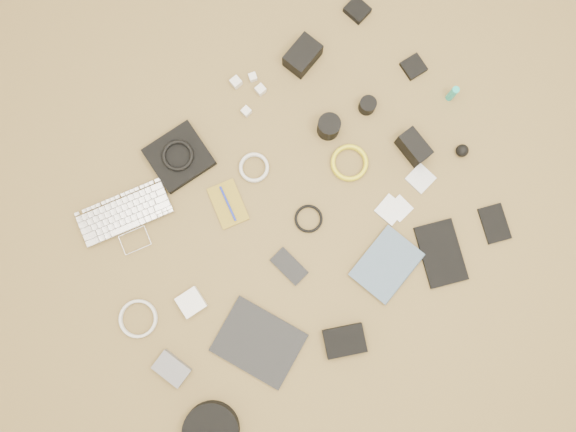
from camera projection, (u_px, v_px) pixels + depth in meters
room_shell at (311, 111)px, 0.70m from camera, size 4.04×4.04×2.58m
laptop at (130, 225)px, 1.92m from camera, size 0.36×0.29×0.03m
headphone_pouch at (179, 157)px, 1.95m from camera, size 0.20×0.19×0.03m
headphones at (178, 155)px, 1.92m from camera, size 0.12×0.12×0.01m
charger_a at (236, 82)px, 1.98m from camera, size 0.04×0.04×0.03m
charger_b at (261, 90)px, 1.98m from camera, size 0.03×0.03×0.03m
charger_c at (253, 77)px, 1.98m from camera, size 0.03×0.03×0.02m
charger_d at (246, 111)px, 1.97m from camera, size 0.03×0.03×0.03m
dslr_camera at (303, 56)px, 1.97m from camera, size 0.14×0.11×0.07m
lens_pouch at (357, 10)px, 2.01m from camera, size 0.08×0.09×0.03m
notebook_olive at (228, 204)px, 1.94m from camera, size 0.13×0.17×0.01m
pen_blue at (228, 204)px, 1.93m from camera, size 0.03×0.13×0.01m
cable_white_a at (254, 168)px, 1.95m from camera, size 0.11×0.11×0.01m
lens_a at (329, 127)px, 1.93m from camera, size 0.10×0.10×0.08m
lens_b at (367, 105)px, 1.96m from camera, size 0.08×0.08×0.05m
card_reader at (414, 67)px, 1.99m from camera, size 0.08×0.08×0.02m
power_brick at (191, 302)px, 1.89m from camera, size 0.08×0.08×0.03m
cable_white_b at (139, 319)px, 1.90m from camera, size 0.15×0.15×0.01m
cable_black at (309, 219)px, 1.94m from camera, size 0.12×0.12×0.01m
cable_yellow at (349, 163)px, 1.95m from camera, size 0.14×0.14×0.01m
flash at (414, 147)px, 1.92m from camera, size 0.07×0.12×0.09m
lens_cleaner at (452, 94)px, 1.95m from camera, size 0.03×0.03×0.09m
battery_charger at (172, 369)px, 1.87m from camera, size 0.10×0.13×0.03m
tablet at (259, 342)px, 1.89m from camera, size 0.30×0.33×0.01m
phone at (289, 266)px, 1.92m from camera, size 0.08×0.13×0.01m
filter_case_left at (390, 210)px, 1.94m from camera, size 0.10×0.10×0.01m
filter_case_mid at (399, 208)px, 1.94m from camera, size 0.08×0.08×0.01m
filter_case_right at (420, 179)px, 1.95m from camera, size 0.09×0.09×0.01m
air_blower at (462, 151)px, 1.94m from camera, size 0.05×0.05×0.04m
headphone_case at (211, 431)px, 1.83m from camera, size 0.21×0.21×0.05m
drive_case at (345, 341)px, 1.88m from camera, size 0.16×0.14×0.03m
paperback at (405, 280)px, 1.91m from camera, size 0.25×0.21×0.02m
notebook_black_a at (441, 253)px, 1.92m from camera, size 0.20×0.25×0.02m
notebook_black_b at (494, 224)px, 1.93m from camera, size 0.12×0.15×0.01m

